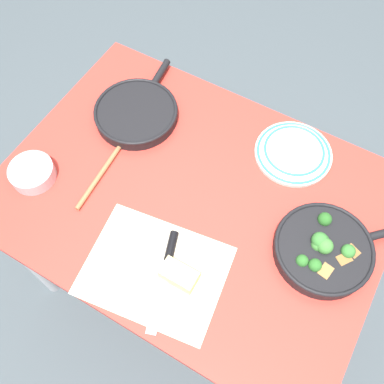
{
  "coord_description": "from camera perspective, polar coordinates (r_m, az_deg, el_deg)",
  "views": [
    {
      "loc": [
        0.3,
        -0.53,
        1.9
      ],
      "look_at": [
        0.0,
        0.0,
        0.79
      ],
      "focal_mm": 40.0,
      "sensor_mm": 36.0,
      "label": 1
    }
  ],
  "objects": [
    {
      "name": "grater_knife",
      "position": [
        1.19,
        -3.39,
        -9.8
      ],
      "size": [
        0.12,
        0.28,
        0.02
      ],
      "rotation": [
        0.0,
        0.0,
        5.04
      ],
      "color": "silver",
      "rests_on": "dining_table_red"
    },
    {
      "name": "wooden_spoon",
      "position": [
        1.38,
        -9.91,
        5.58
      ],
      "size": [
        0.05,
        0.38,
        0.02
      ],
      "rotation": [
        0.0,
        0.0,
        1.64
      ],
      "color": "#996B42",
      "rests_on": "dining_table_red"
    },
    {
      "name": "skillet_broccoli",
      "position": [
        1.24,
        17.26,
        -7.25
      ],
      "size": [
        0.34,
        0.34,
        0.07
      ],
      "rotation": [
        0.0,
        0.0,
        0.78
      ],
      "color": "black",
      "rests_on": "dining_table_red"
    },
    {
      "name": "dinner_plate_stack",
      "position": [
        1.39,
        13.39,
        5.19
      ],
      "size": [
        0.24,
        0.24,
        0.03
      ],
      "color": "silver",
      "rests_on": "dining_table_red"
    },
    {
      "name": "skillet_eggs",
      "position": [
        1.44,
        -7.41,
        10.47
      ],
      "size": [
        0.28,
        0.39,
        0.04
      ],
      "rotation": [
        0.0,
        0.0,
        1.7
      ],
      "color": "black",
      "rests_on": "dining_table_red"
    },
    {
      "name": "cheese_block",
      "position": [
        1.16,
        -1.74,
        -11.03
      ],
      "size": [
        0.1,
        0.06,
        0.05
      ],
      "color": "#EFD67A",
      "rests_on": "dining_table_red"
    },
    {
      "name": "prep_bowl_steel",
      "position": [
        1.38,
        -20.52,
        2.42
      ],
      "size": [
        0.14,
        0.14,
        0.05
      ],
      "color": "#B7B7BC",
      "rests_on": "dining_table_red"
    },
    {
      "name": "ground_plane",
      "position": [
        2.0,
        0.0,
        -10.94
      ],
      "size": [
        14.0,
        14.0,
        0.0
      ],
      "primitive_type": "plane",
      "color": "#424C51"
    },
    {
      "name": "parchment_sheet",
      "position": [
        1.19,
        -4.97,
        -10.37
      ],
      "size": [
        0.42,
        0.34,
        0.0
      ],
      "color": "beige",
      "rests_on": "dining_table_red"
    },
    {
      "name": "dining_table_red",
      "position": [
        1.37,
        0.0,
        -2.29
      ],
      "size": [
        1.14,
        0.84,
        0.77
      ],
      "color": "red",
      "rests_on": "ground_plane"
    }
  ]
}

